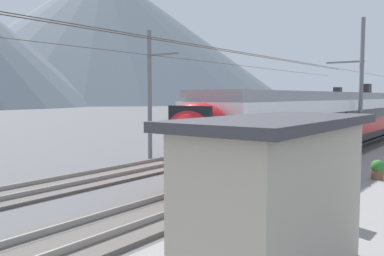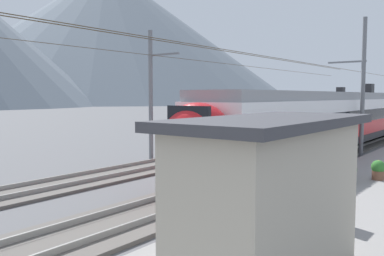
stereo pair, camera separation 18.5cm
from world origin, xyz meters
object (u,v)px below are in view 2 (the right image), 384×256
Objects in this scene: handbag_beside_passenger at (266,221)px; platform_shelter at (273,199)px; catenary_mast_mid at (360,86)px; train_far_track at (321,110)px; platform_sign at (302,159)px; potted_plant_platform_edge at (350,171)px; potted_plant_by_shelter at (378,169)px; train_near_platform at (345,117)px; catenary_mast_far_side at (153,92)px; handbag_near_sign at (321,206)px; passenger_walking at (242,193)px.

handbag_beside_passenger is 3.46m from platform_shelter.
platform_shelter reaches higher than handbag_beside_passenger.
catenary_mast_mid is at bearing 7.45° from handbag_beside_passenger.
train_far_track reaches higher than platform_sign.
potted_plant_platform_edge is 1.45m from potted_plant_by_shelter.
platform_sign is 4.36m from platform_shelter.
train_near_platform is 13.21m from catenary_mast_far_side.
catenary_mast_mid is 1.00× the size of catenary_mast_far_side.
catenary_mast_far_side is 16.59m from platform_shelter.
catenary_mast_mid is 121.56× the size of handbag_near_sign.
handbag_near_sign is at bearing -115.32° from catenary_mast_far_side.
catenary_mast_mid reaches higher than passenger_walking.
catenary_mast_far_side is at bearing 61.06° from platform_sign.
potted_plant_platform_edge reaches higher than handbag_beside_passenger.
train_near_platform is at bearing 15.04° from handbag_near_sign.
catenary_mast_mid reaches higher than train_far_track.
handbag_near_sign is 0.09× the size of platform_shelter.
handbag_near_sign is at bearing -16.73° from passenger_walking.
catenary_mast_mid is 14.16m from handbag_near_sign.
train_far_track is at bearing 25.21° from potted_plant_by_shelter.
train_near_platform is 12.23m from train_far_track.
catenary_mast_far_side is 121.56× the size of handbag_near_sign.
potted_plant_platform_edge reaches higher than handbag_near_sign.
potted_plant_platform_edge is at bearing -157.52° from train_far_track.
platform_sign is 1.26× the size of passenger_walking.
catenary_mast_mid is at bearing -152.23° from train_far_track.
catenary_mast_far_side is at bearing 175.38° from train_far_track.
potted_plant_platform_edge is at bearing 8.57° from platform_shelter.
handbag_beside_passenger is at bearing 28.91° from platform_shelter.
platform_sign is 0.46× the size of platform_shelter.
train_near_platform is at bearing -152.89° from train_far_track.
potted_plant_by_shelter is at bearing -156.76° from train_near_platform.
handbag_beside_passenger is 0.46× the size of potted_plant_by_shelter.
train_near_platform is 20.41× the size of passenger_walking.
potted_plant_platform_edge is (5.15, 0.20, -1.10)m from platform_sign.
handbag_near_sign is at bearing -15.82° from handbag_beside_passenger.
potted_plant_by_shelter reaches higher than handbag_beside_passenger.
train_near_platform reaches higher than handbag_beside_passenger.
handbag_beside_passenger is at bearing 164.18° from handbag_near_sign.
potted_plant_by_shelter is (-21.67, -10.21, -1.48)m from train_far_track.
train_near_platform is at bearing -33.98° from catenary_mast_far_side.
platform_shelter is at bearing -171.43° from potted_plant_platform_edge.
platform_sign is (-6.33, -11.45, -1.98)m from catenary_mast_far_side.
passenger_walking is 4.23× the size of handbag_near_sign.
handbag_beside_passenger is at bearing -168.49° from train_near_platform.
catenary_mast_mid reaches higher than catenary_mast_far_side.
catenary_mast_mid is 28.77× the size of passenger_walking.
catenary_mast_mid is at bearing 13.49° from potted_plant_platform_edge.
catenary_mast_mid reaches higher than potted_plant_by_shelter.
catenary_mast_far_side is 13.43m from handbag_near_sign.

